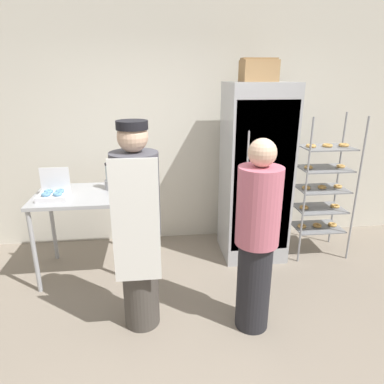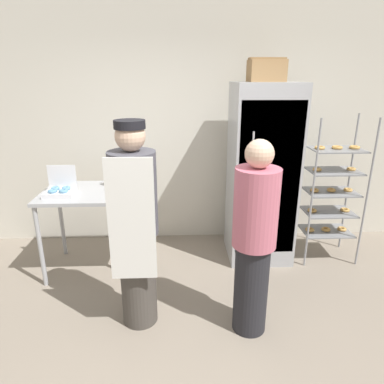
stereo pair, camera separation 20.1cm
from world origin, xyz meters
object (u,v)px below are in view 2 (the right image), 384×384
at_px(cardboard_storage_box, 266,70).
at_px(donut_box, 60,191).
at_px(person_customer, 254,240).
at_px(person_baker, 135,226).
at_px(baking_rack, 331,191).
at_px(refrigerator, 262,175).
at_px(blender_pitcher, 117,176).

bearing_deg(cardboard_storage_box, donut_box, -168.49).
relative_size(donut_box, cardboard_storage_box, 0.77).
distance_m(cardboard_storage_box, person_customer, 1.89).
bearing_deg(person_baker, donut_box, 137.01).
bearing_deg(person_customer, person_baker, 171.65).
bearing_deg(baking_rack, donut_box, -174.69).
height_order(baking_rack, person_customer, baking_rack).
distance_m(baking_rack, donut_box, 2.92).
height_order(refrigerator, blender_pitcher, refrigerator).
xyz_separation_m(blender_pitcher, cardboard_storage_box, (1.59, 0.19, 1.07)).
bearing_deg(blender_pitcher, donut_box, -155.41).
distance_m(refrigerator, baking_rack, 0.81).
xyz_separation_m(donut_box, blender_pitcher, (0.53, 0.24, 0.08)).
bearing_deg(blender_pitcher, person_baker, -73.23).
bearing_deg(donut_box, person_baker, -42.99).
relative_size(refrigerator, person_customer, 1.22).
distance_m(refrigerator, donut_box, 2.15).
height_order(donut_box, cardboard_storage_box, cardboard_storage_box).
xyz_separation_m(cardboard_storage_box, person_customer, (-0.35, -1.35, -1.27)).
xyz_separation_m(blender_pitcher, person_customer, (1.24, -1.16, -0.20)).
xyz_separation_m(baking_rack, blender_pitcher, (-2.38, -0.03, 0.21)).
relative_size(baking_rack, cardboard_storage_box, 4.44).
distance_m(refrigerator, person_baker, 1.71).
xyz_separation_m(refrigerator, person_baker, (-1.28, -1.13, -0.09)).
relative_size(refrigerator, cardboard_storage_box, 5.33).
bearing_deg(baking_rack, person_baker, -153.04).
distance_m(baking_rack, blender_pitcher, 2.39).
relative_size(donut_box, person_customer, 0.18).
bearing_deg(donut_box, baking_rack, 5.31).
bearing_deg(person_baker, baking_rack, 26.96).
distance_m(refrigerator, cardboard_storage_box, 1.11).
bearing_deg(donut_box, cardboard_storage_box, 11.51).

